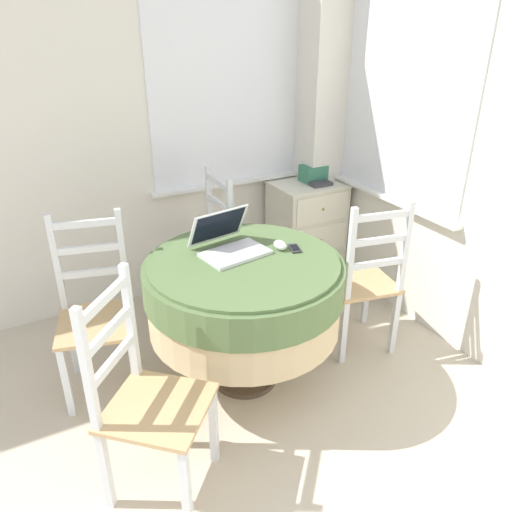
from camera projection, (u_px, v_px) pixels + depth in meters
The scene contains 12 objects.
corner_room_shell at pixel (295, 146), 2.50m from camera, with size 4.63×4.96×2.55m.
round_dining_table at pixel (244, 290), 2.60m from camera, with size 1.03×1.03×0.75m.
laptop at pixel (229, 243), 2.59m from camera, with size 0.38×0.36×0.21m.
computer_mouse at pixel (280, 245), 2.63m from camera, with size 0.06×0.09×0.05m.
cell_phone at pixel (295, 248), 2.63m from camera, with size 0.08×0.11×0.01m.
dining_chair_near_back_window at pixel (203, 252), 3.30m from camera, with size 0.41×0.39×0.98m.
dining_chair_near_right_window at pixel (363, 282), 2.94m from camera, with size 0.46×0.47×0.98m.
dining_chair_camera_near at pixel (146, 401), 2.04m from camera, with size 0.56×0.56×0.98m.
dining_chair_left_flank at pixel (96, 314), 2.63m from camera, with size 0.48×0.49×0.98m.
corner_cabinet at pixel (306, 229), 3.86m from camera, with size 0.52×0.43×0.75m.
storage_box at pixel (313, 173), 3.71m from camera, with size 0.18×0.13×0.12m.
book_on_cabinet at pixel (316, 182), 3.68m from camera, with size 0.16×0.20×0.02m.
Camera 1 is at (0.07, -0.11, 1.88)m, focal length 35.00 mm.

